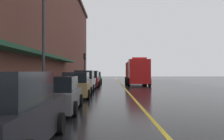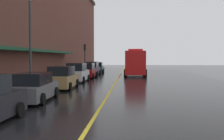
# 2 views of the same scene
# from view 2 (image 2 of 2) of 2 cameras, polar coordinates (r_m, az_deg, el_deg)

# --- Properties ---
(ground_plane) EXTENTS (112.00, 112.00, 0.00)m
(ground_plane) POSITION_cam_2_polar(r_m,az_deg,el_deg) (33.67, 1.45, -1.57)
(ground_plane) COLOR black
(sidewalk_left) EXTENTS (2.40, 70.00, 0.15)m
(sidewalk_left) POSITION_cam_2_polar(r_m,az_deg,el_deg) (34.51, -8.89, -1.38)
(sidewalk_left) COLOR gray
(sidewalk_left) RESTS_ON ground
(lane_center_stripe) EXTENTS (0.16, 70.00, 0.01)m
(lane_center_stripe) POSITION_cam_2_polar(r_m,az_deg,el_deg) (33.67, 1.45, -1.57)
(lane_center_stripe) COLOR gold
(lane_center_stripe) RESTS_ON ground
(brick_building_left) EXTENTS (13.94, 64.00, 15.51)m
(brick_building_left) POSITION_cam_2_polar(r_m,az_deg,el_deg) (36.34, -21.30, 10.83)
(brick_building_left) COLOR brown
(brick_building_left) RESTS_ON ground
(parked_car_1) EXTENTS (2.15, 4.69, 1.62)m
(parked_car_1) POSITION_cam_2_polar(r_m,az_deg,el_deg) (16.02, -16.27, -3.60)
(parked_car_1) COLOR #595B60
(parked_car_1) RESTS_ON ground
(parked_car_2) EXTENTS (2.08, 4.53, 1.79)m
(parked_car_2) POSITION_cam_2_polar(r_m,az_deg,el_deg) (21.90, -10.51, -1.71)
(parked_car_2) COLOR #A5844C
(parked_car_2) RESTS_ON ground
(parked_car_3) EXTENTS (2.11, 4.29, 1.92)m
(parked_car_3) POSITION_cam_2_polar(r_m,az_deg,el_deg) (27.92, -7.43, -0.64)
(parked_car_3) COLOR silver
(parked_car_3) RESTS_ON ground
(parked_car_4) EXTENTS (2.12, 4.26, 1.83)m
(parked_car_4) POSITION_cam_2_polar(r_m,az_deg,el_deg) (33.03, -5.33, -0.19)
(parked_car_4) COLOR maroon
(parked_car_4) RESTS_ON ground
(parked_car_5) EXTENTS (2.12, 4.28, 1.91)m
(parked_car_5) POSITION_cam_2_polar(r_m,az_deg,el_deg) (38.11, -4.27, 0.24)
(parked_car_5) COLOR navy
(parked_car_5) RESTS_ON ground
(parked_car_6) EXTENTS (2.11, 4.36, 1.76)m
(parked_car_6) POSITION_cam_2_polar(r_m,az_deg,el_deg) (43.05, -3.12, 0.44)
(parked_car_6) COLOR #2D5133
(parked_car_6) RESTS_ON ground
(fire_truck) EXTENTS (2.92, 7.72, 3.57)m
(fire_truck) POSITION_cam_2_polar(r_m,az_deg,el_deg) (37.02, 4.92, 1.43)
(fire_truck) COLOR red
(fire_truck) RESTS_ON ground
(parking_meter_0) EXTENTS (0.14, 0.18, 1.33)m
(parking_meter_0) POSITION_cam_2_polar(r_m,az_deg,el_deg) (19.51, -16.58, -1.64)
(parking_meter_0) COLOR #4C4C51
(parking_meter_0) RESTS_ON sidewalk_left
(parking_meter_2) EXTENTS (0.14, 0.18, 1.33)m
(parking_meter_2) POSITION_cam_2_polar(r_m,az_deg,el_deg) (27.63, -10.35, -0.34)
(parking_meter_2) COLOR #4C4C51
(parking_meter_2) RESTS_ON sidewalk_left
(parking_meter_3) EXTENTS (0.14, 0.18, 1.33)m
(parking_meter_3) POSITION_cam_2_polar(r_m,az_deg,el_deg) (40.12, -5.82, 0.61)
(parking_meter_3) COLOR #4C4C51
(parking_meter_3) RESTS_ON sidewalk_left
(street_lamp_left) EXTENTS (0.44, 0.44, 6.94)m
(street_lamp_left) POSITION_cam_2_polar(r_m,az_deg,el_deg) (21.03, -16.93, 7.77)
(street_lamp_left) COLOR #33383D
(street_lamp_left) RESTS_ON sidewalk_left
(traffic_light_near) EXTENTS (0.38, 0.36, 4.30)m
(traffic_light_near) POSITION_cam_2_polar(r_m,az_deg,el_deg) (40.05, -5.75, 3.60)
(traffic_light_near) COLOR #232326
(traffic_light_near) RESTS_ON sidewalk_left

